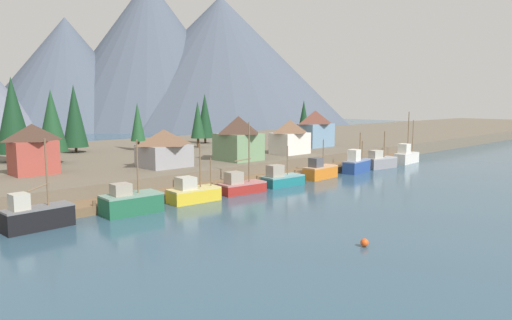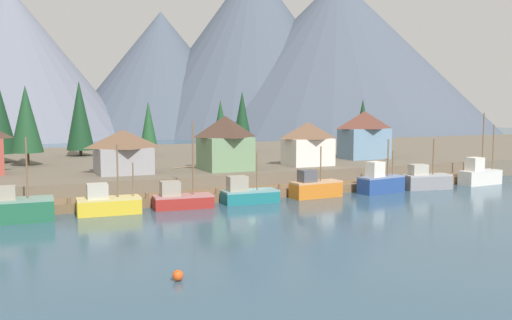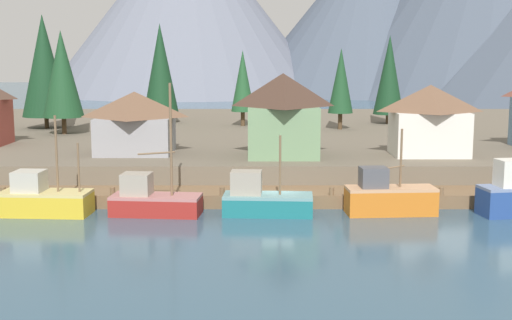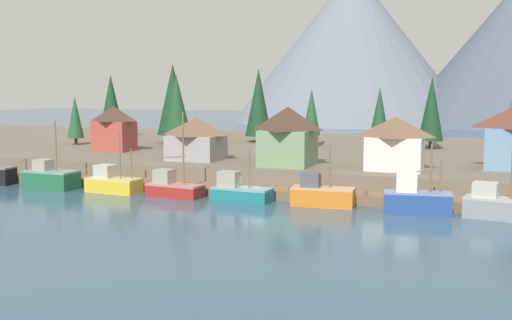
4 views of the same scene
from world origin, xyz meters
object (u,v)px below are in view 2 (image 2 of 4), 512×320
Objects in this scene: fishing_boat_red at (181,199)px; conifer_back_left at (148,123)px; house_white at (308,143)px; conifer_far_right at (242,118)px; fishing_boat_grey at (426,180)px; channel_buoy at (178,275)px; fishing_boat_green at (18,208)px; fishing_boat_white at (479,175)px; house_green at (225,142)px; conifer_near_left at (26,119)px; house_grey at (123,151)px; conifer_near_right at (363,123)px; conifer_back_right at (80,115)px; fishing_boat_blue at (380,182)px; fishing_boat_yellow at (107,203)px; house_blue at (364,134)px; fishing_boat_orange at (315,187)px; fishing_boat_teal at (248,194)px; conifer_centre at (221,122)px.

fishing_boat_red is 1.01× the size of conifer_back_left.
conifer_far_right reaches higher than house_white.
house_white is (-11.02, 11.74, 4.41)m from fishing_boat_grey.
conifer_back_left is at bearing 77.54° from channel_buoy.
conifer_back_left reaches higher than fishing_boat_grey.
fishing_boat_green is 58.89m from fishing_boat_white.
conifer_near_left is (-23.28, 16.22, 2.91)m from house_green.
house_grey is 0.60× the size of conifer_near_left.
house_green is 33.13m from conifer_near_right.
channel_buoy is at bearing -83.33° from conifer_near_left.
conifer_back_right is (-44.96, 16.45, 1.29)m from conifer_near_right.
fishing_boat_blue is 32.29m from house_grey.
fishing_boat_green is at bearing 170.86° from fishing_boat_blue.
fishing_boat_yellow is 0.63× the size of conifer_near_left.
conifer_near_left is 21.25m from conifer_back_left.
house_blue is at bearing 20.79° from house_white.
conifer_back_left reaches higher than house_grey.
fishing_boat_blue is at bearing -5.47° from fishing_boat_orange.
fishing_boat_red is 1.41× the size of house_white.
fishing_boat_white is (9.59, 0.20, 0.17)m from fishing_boat_grey.
fishing_boat_teal is at bearing 170.27° from fishing_boat_blue.
house_grey is 0.62× the size of conifer_far_right.
conifer_centre reaches higher than house_white.
house_green is at bearing -34.87° from conifer_near_left.
conifer_near_left reaches higher than fishing_boat_yellow.
fishing_boat_red is at bearing -63.52° from conifer_near_left.
conifer_back_left is (-27.58, 36.23, 6.71)m from fishing_boat_grey.
house_green reaches higher than fishing_boat_grey.
fishing_boat_green is at bearing -171.40° from fishing_boat_grey.
fishing_boat_grey is 46.03m from conifer_back_left.
fishing_boat_yellow is 0.77× the size of conifer_back_left.
fishing_boat_yellow is 1.10× the size of fishing_boat_teal.
conifer_far_right is at bearing 112.11° from fishing_boat_grey.
fishing_boat_blue is at bearing -74.60° from conifer_centre.
fishing_boat_blue is at bearing -34.83° from conifer_near_left.
conifer_centre is at bearing 124.38° from fishing_boat_white.
house_blue is 1.15× the size of house_white.
fishing_boat_yellow reaches higher than fishing_boat_orange.
conifer_far_right is at bearing 47.35° from fishing_boat_green.
conifer_back_left reaches higher than house_green.
conifer_back_right is at bearing 135.42° from fishing_boat_white.
fishing_boat_white is 0.88× the size of conifer_near_left.
house_blue is 26.32m from house_green.
house_grey is at bearing 168.95° from fishing_boat_grey.
fishing_boat_teal is at bearing -86.58° from conifer_back_left.
conifer_back_left is (-37.17, 36.03, 6.54)m from fishing_boat_white.
fishing_boat_blue is 0.71× the size of conifer_centre.
conifer_far_right is 70.81m from channel_buoy.
fishing_boat_red is at bearing -83.20° from conifer_back_right.
fishing_boat_white is 0.90× the size of conifer_far_right.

